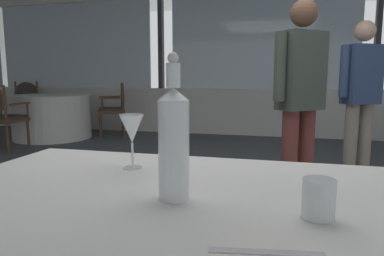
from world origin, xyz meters
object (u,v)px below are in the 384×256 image
Objects in this scene: side_plate at (266,256)px; dining_chair_0_2 at (1,112)px; dining_chair_0_1 at (29,103)px; diner_person_1 at (361,91)px; water_bottle at (174,141)px; wine_glass at (132,130)px; diner_person_0 at (300,93)px; water_tumbler at (319,199)px; dining_chair_0_0 at (116,105)px.

dining_chair_0_2 reaches higher than side_plate.
dining_chair_0_1 is (-4.77, 5.33, -0.20)m from side_plate.
diner_person_1 is (0.82, 3.33, 0.16)m from side_plate.
water_bottle is (-0.24, 0.25, 0.15)m from side_plate.
diner_person_0 reaches higher than wine_glass.
water_bottle is 4.98m from dining_chair_0_2.
dining_chair_0_2 is (-3.99, 3.42, -0.24)m from water_tumbler.
water_bottle is 1.99× the size of wine_glass.
dining_chair_0_2 is at bearing -150.38° from diner_person_0.
water_bottle is at bearing -130.18° from dining_chair_0_2.
water_tumbler is at bearing -13.74° from dining_chair_0_1.
diner_person_0 is at bearing 78.66° from water_bottle.
dining_chair_0_0 reaches higher than wine_glass.
dining_chair_0_1 is (-4.87, 5.12, -0.24)m from water_tumbler.
dining_chair_0_1 is (-4.30, 4.82, -0.33)m from wine_glass.
diner_person_0 reaches higher than dining_chair_0_0.
side_plate is at bearing 91.33° from dining_chair_0_0.
dining_chair_0_2 is 4.73m from diner_person_1.
diner_person_1 reaches higher than dining_chair_0_2.
diner_person_1 reaches higher than wine_glass.
dining_chair_0_1 is 1.03× the size of dining_chair_0_2.
dining_chair_0_0 is 4.16m from diner_person_1.
diner_person_0 is (0.17, 2.32, 0.18)m from side_plate.
dining_chair_0_1 reaches higher than dining_chair_0_2.
dining_chair_0_1 is at bearing -30.12° from dining_chair_0_0.
water_tumbler is (0.58, -0.30, -0.09)m from wine_glass.
dining_chair_0_2 is (-1.03, -1.60, -0.01)m from dining_chair_0_0.
wine_glass is 2.08× the size of water_tumbler.
diner_person_1 is at bearing 125.27° from dining_chair_0_0.
diner_person_0 is at bearing 108.81° from dining_chair_0_0.
water_bottle is 5.64m from dining_chair_0_0.
dining_chair_0_1 is at bearing 133.57° from water_tumbler.
diner_person_0 reaches higher than side_plate.
side_plate is 0.38m from water_bottle.
water_bottle is 2.11m from diner_person_0.
wine_glass is 0.20× the size of dining_chair_0_0.
diner_person_1 is (1.29, 2.82, 0.03)m from wine_glass.
water_tumbler is 2.12m from diner_person_0.
wine_glass reaches higher than water_tumbler.
wine_glass is 5.31m from dining_chair_0_0.
side_plate is 5.32m from dining_chair_0_2.
side_plate is at bearing -47.11° from wine_glass.
diner_person_1 reaches higher than side_plate.
water_bottle is 0.39× the size of dining_chair_0_2.
dining_chair_0_2 is (0.88, -1.70, -0.00)m from dining_chair_0_1.
diner_person_0 is (0.42, 2.07, 0.03)m from water_bottle.
diner_person_0 is at bearing 88.17° from water_tumbler.
dining_chair_0_1 is 0.59× the size of diner_person_0.
water_bottle is at bearing 129.91° from diner_person_1.
dining_chair_0_0 is 0.58× the size of diner_person_0.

